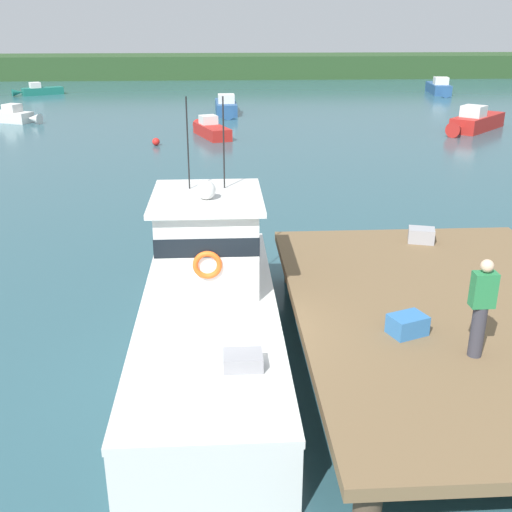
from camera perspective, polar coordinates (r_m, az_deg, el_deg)
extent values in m
plane|color=#2D5660|center=(11.69, -5.29, -10.73)|extent=(200.00, 200.00, 0.00)
cylinder|color=#4C3D2D|center=(8.31, 10.32, -22.27)|extent=(0.36, 0.36, 1.00)
cylinder|color=#4C3D2D|center=(15.22, 3.37, -0.68)|extent=(0.36, 0.36, 1.00)
cylinder|color=#4C3D2D|center=(16.63, 21.46, -0.24)|extent=(0.36, 0.36, 1.00)
cube|color=brown|center=(11.95, 18.27, -5.04)|extent=(6.00, 9.00, 0.20)
cube|color=silver|center=(11.71, -4.35, -7.55)|extent=(2.51, 8.00, 1.10)
cone|color=silver|center=(16.17, -4.17, 0.84)|extent=(1.10, 1.80, 1.10)
cube|color=#A31919|center=(11.50, -4.41, -5.58)|extent=(2.53, 7.84, 0.12)
cube|color=silver|center=(11.42, -4.44, -4.87)|extent=(2.55, 8.00, 0.12)
cube|color=silver|center=(12.20, -4.48, 1.17)|extent=(1.90, 2.20, 1.80)
cube|color=black|center=(12.10, -4.52, 2.57)|extent=(1.92, 2.22, 0.36)
cube|color=silver|center=(11.91, -4.61, 5.46)|extent=(2.14, 2.50, 0.10)
sphere|color=white|center=(11.56, -4.67, 6.15)|extent=(0.36, 0.36, 0.36)
cylinder|color=black|center=(12.19, -6.38, 10.36)|extent=(0.03, 0.03, 1.80)
cylinder|color=black|center=(12.17, -3.03, 10.45)|extent=(0.03, 0.03, 1.80)
cube|color=#939399|center=(9.44, -1.23, -10.02)|extent=(0.60, 0.44, 0.36)
torus|color=orange|center=(9.02, -7.26, -12.76)|extent=(0.56, 0.56, 0.12)
torus|color=#EA5119|center=(11.14, -4.55, -0.85)|extent=(0.54, 0.10, 0.54)
cube|color=#3370B2|center=(10.66, 13.94, -6.24)|extent=(0.72, 0.63, 0.34)
cube|color=#9E9EA3|center=(15.06, 15.15, 1.89)|extent=(0.70, 0.59, 0.34)
cylinder|color=#383842|center=(10.21, 19.95, -6.60)|extent=(0.22, 0.22, 0.86)
cube|color=#287F47|center=(9.91, 20.46, -2.96)|extent=(0.36, 0.22, 0.56)
sphere|color=beige|center=(9.76, 20.75, -0.87)|extent=(0.20, 0.20, 0.20)
cube|color=#285184|center=(43.93, -2.82, 13.67)|extent=(1.50, 4.36, 0.79)
cone|color=#285184|center=(41.26, -2.66, 13.18)|extent=(0.82, 1.10, 0.79)
cube|color=silver|center=(43.09, -2.79, 14.45)|extent=(1.13, 1.11, 0.59)
cube|color=red|center=(34.81, -4.11, 11.52)|extent=(2.21, 3.66, 0.63)
cone|color=red|center=(36.86, -5.24, 12.03)|extent=(0.89, 1.03, 0.63)
cube|color=silver|center=(35.30, -4.47, 12.56)|extent=(1.13, 1.12, 0.48)
cube|color=red|center=(39.34, 19.94, 11.62)|extent=(4.32, 4.41, 0.85)
cone|color=red|center=(36.65, 18.22, 11.20)|extent=(1.43, 1.43, 0.85)
cube|color=silver|center=(38.48, 19.62, 12.60)|extent=(1.67, 1.67, 0.64)
cube|color=#196B5B|center=(57.90, -19.26, 14.31)|extent=(3.48, 2.50, 0.61)
cone|color=#196B5B|center=(57.50, -21.35, 14.01)|extent=(1.03, 0.93, 0.61)
cube|color=silver|center=(57.73, -19.91, 14.75)|extent=(1.14, 1.15, 0.46)
cube|color=silver|center=(43.16, -22.31, 11.93)|extent=(3.75, 2.56, 0.66)
cone|color=silver|center=(41.66, -20.00, 11.95)|extent=(1.09, 0.97, 0.66)
cube|color=silver|center=(42.66, -21.79, 12.70)|extent=(1.20, 1.21, 0.49)
cube|color=#285184|center=(58.26, 16.63, 14.74)|extent=(2.06, 4.71, 0.83)
cone|color=#285184|center=(55.49, 17.21, 14.40)|extent=(0.98, 1.24, 0.83)
cube|color=silver|center=(57.42, 16.86, 15.36)|extent=(1.30, 1.29, 0.62)
sphere|color=red|center=(32.78, -9.31, 10.48)|extent=(0.39, 0.39, 0.39)
cube|color=#284723|center=(72.09, -3.92, 17.26)|extent=(120.00, 8.00, 2.40)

